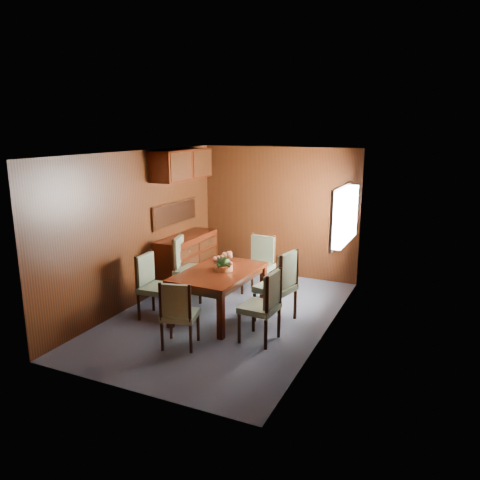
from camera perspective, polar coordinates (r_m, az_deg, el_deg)
The scene contains 11 objects.
ground at distance 7.08m, azimuth -1.80°, elevation -9.21°, with size 4.50×4.50×0.00m, color #3F4657.
room_shell at distance 6.96m, azimuth -1.45°, elevation 4.40°, with size 3.06×4.52×2.41m.
sideboard at distance 8.33m, azimuth -6.47°, elevation -2.47°, with size 0.48×1.40×0.90m, color #331006.
dining_table at distance 6.88m, azimuth -2.55°, elevation -4.53°, with size 0.99×1.53×0.70m.
chair_left_near at distance 6.98m, azimuth -10.69°, elevation -5.06°, with size 0.47×0.48×0.97m.
chair_left_far at distance 7.64m, azimuth -6.66°, elevation -2.93°, with size 0.59×0.61×1.04m.
chair_right_near at distance 6.09m, azimuth 3.03°, elevation -7.60°, with size 0.48×0.49×0.98m.
chair_right_far at distance 6.70m, azimuth 4.94°, elevation -5.18°, with size 0.58×0.59×1.07m.
chair_head at distance 5.97m, azimuth -7.55°, elevation -8.57°, with size 0.52×0.50×0.90m.
chair_foot at distance 7.91m, azimuth 2.46°, elevation -2.56°, with size 0.49×0.47×0.98m.
flower_centerpiece at distance 6.83m, azimuth -2.01°, elevation -2.60°, with size 0.29×0.29×0.29m.
Camera 1 is at (2.92, -5.83, 2.74)m, focal length 35.00 mm.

